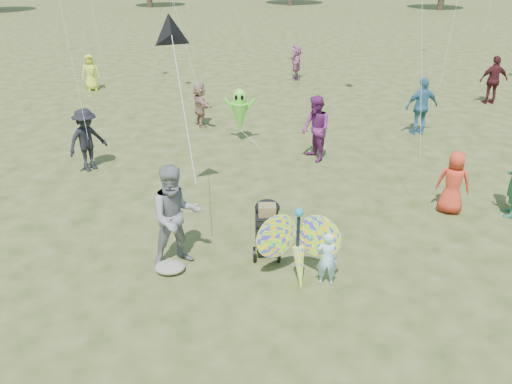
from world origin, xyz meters
TOP-DOWN VIEW (x-y plane):
  - ground at (0.00, 0.00)m, footprint 160.00×160.00m
  - child_girl at (1.14, -0.07)m, footprint 0.41×0.28m
  - adult_man at (-1.68, 0.52)m, footprint 1.24×1.14m
  - grey_bag at (-1.81, 0.21)m, footprint 0.59×0.48m
  - crowd_a at (4.30, 2.89)m, footprint 0.85×0.69m
  - crowd_b at (-4.98, 5.11)m, footprint 1.22×1.30m
  - crowd_c at (5.03, 8.55)m, footprint 1.20×0.74m
  - crowd_d at (-2.41, 9.18)m, footprint 1.05×1.47m
  - crowd_e at (1.36, 6.07)m, footprint 1.02×1.13m
  - crowd_g at (-7.94, 14.12)m, footprint 0.89×0.73m
  - crowd_h at (8.91, 12.47)m, footprint 1.15×0.56m
  - crowd_j at (1.20, 16.47)m, footprint 0.62×1.56m
  - jogging_stroller at (0.04, 1.03)m, footprint 0.55×1.07m
  - butterfly_kite at (0.62, -0.01)m, footprint 1.74×0.75m
  - delta_kite_rig at (-1.95, 2.71)m, footprint 1.14×2.44m
  - alien_kite at (-0.92, 7.57)m, footprint 1.12×0.69m

SIDE VIEW (x-z plane):
  - ground at x=0.00m, z-range 0.00..0.00m
  - grey_bag at x=-1.81m, z-range 0.00..0.19m
  - child_girl at x=1.14m, z-range 0.00..1.08m
  - jogging_stroller at x=0.04m, z-range 0.07..1.16m
  - butterfly_kite at x=0.62m, z-range -0.10..1.60m
  - crowd_a at x=4.30m, z-range 0.00..1.51m
  - crowd_d at x=-2.41m, z-range 0.00..1.53m
  - crowd_g at x=-7.94m, z-range 0.00..1.57m
  - crowd_j at x=1.20m, z-range 0.00..1.64m
  - crowd_b at x=-4.98m, z-range 0.00..1.76m
  - crowd_e at x=1.36m, z-range 0.00..1.90m
  - crowd_h at x=8.91m, z-range 0.00..1.91m
  - crowd_c at x=5.03m, z-range 0.00..1.91m
  - alien_kite at x=-0.92m, z-range 0.10..1.84m
  - adult_man at x=-1.68m, z-range 0.00..2.06m
  - delta_kite_rig at x=-1.95m, z-range 2.62..5.40m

